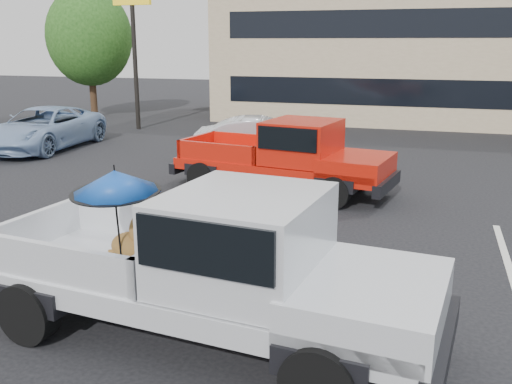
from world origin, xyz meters
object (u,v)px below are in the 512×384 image
(tree_left, at_px, (89,37))
(silver_pickup, at_px, (226,260))
(silver_sedan, at_px, (264,140))
(motel_sign, at_px, (132,12))
(blue_suv, at_px, (43,128))
(red_pickup, at_px, (295,154))

(tree_left, relative_size, silver_pickup, 1.03)
(tree_left, relative_size, silver_sedan, 1.49)
(motel_sign, bearing_deg, silver_pickup, -58.14)
(motel_sign, xyz_separation_m, blue_suv, (-0.79, -5.05, -3.96))
(tree_left, distance_m, red_pickup, 17.10)
(motel_sign, bearing_deg, tree_left, 143.13)
(silver_pickup, xyz_separation_m, blue_suv, (-10.28, 10.23, -0.36))
(silver_pickup, height_order, silver_sedan, silver_pickup)
(red_pickup, distance_m, blue_suv, 9.93)
(silver_sedan, xyz_separation_m, blue_suv, (-7.67, -0.14, 0.03))
(motel_sign, relative_size, blue_suv, 1.20)
(tree_left, height_order, blue_suv, tree_left)
(motel_sign, xyz_separation_m, red_pickup, (8.63, -8.18, -3.70))
(silver_sedan, bearing_deg, silver_pickup, 179.95)
(tree_left, bearing_deg, motel_sign, -36.87)
(tree_left, distance_m, blue_suv, 9.18)
(tree_left, height_order, silver_sedan, tree_left)
(motel_sign, bearing_deg, red_pickup, -43.49)
(blue_suv, bearing_deg, silver_pickup, -48.23)
(silver_sedan, distance_m, blue_suv, 7.67)
(red_pickup, bearing_deg, motel_sign, 145.78)
(silver_sedan, bearing_deg, motel_sign, 40.31)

